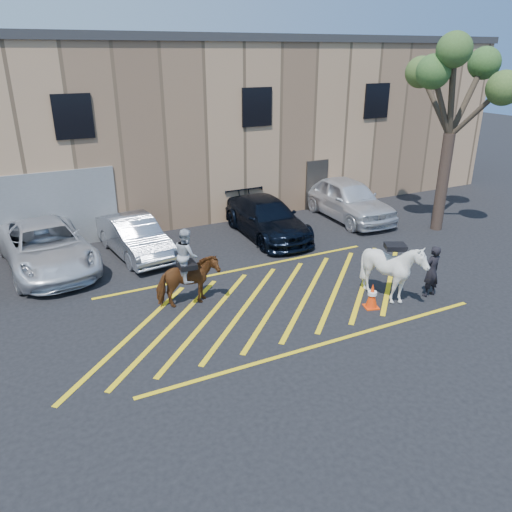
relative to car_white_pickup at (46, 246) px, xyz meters
name	(u,v)px	position (x,y,z in m)	size (l,w,h in m)	color
ground	(272,297)	(5.59, -5.19, -0.75)	(90.00, 90.00, 0.00)	black
car_white_pickup	(46,246)	(0.00, 0.00, 0.00)	(2.50, 5.42, 1.51)	silver
car_silver_sedan	(134,237)	(2.85, -0.15, -0.07)	(1.44, 4.13, 1.36)	gray
car_blue_suv	(267,218)	(7.91, -0.43, -0.04)	(1.99, 4.90, 1.42)	black
car_white_suv	(348,199)	(12.02, -0.02, 0.09)	(1.99, 4.96, 1.69)	white
handler	(432,271)	(9.77, -7.15, 0.02)	(0.57, 0.37, 1.55)	black
warehouse	(150,121)	(5.58, 6.81, 2.90)	(32.42, 10.20, 7.30)	tan
hatching_zone	(277,301)	(5.59, -5.49, -0.75)	(12.60, 5.12, 0.01)	yellow
mounted_bay	(187,275)	(3.26, -4.57, 0.17)	(1.75, 0.84, 2.27)	brown
saddled_white	(393,271)	(8.54, -6.88, 0.18)	(2.11, 2.19, 1.86)	white
traffic_cone	(372,296)	(7.79, -6.99, -0.39)	(0.47, 0.47, 0.73)	#FF400A
tree	(457,80)	(14.40, -2.82, 4.94)	(3.99, 4.37, 7.31)	#453429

